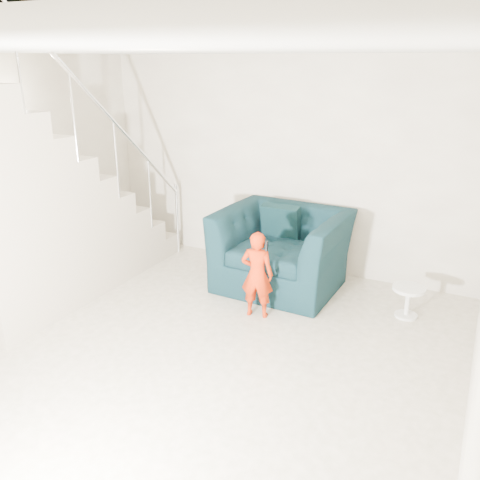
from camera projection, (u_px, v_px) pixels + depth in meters
name	position (u px, v px, depth m)	size (l,w,h in m)	color
floor	(167.00, 364.00, 4.64)	(5.50, 5.50, 0.00)	gray
ceiling	(149.00, 50.00, 3.74)	(5.50, 5.50, 0.00)	silver
back_wall	(284.00, 165.00, 6.51)	(5.00, 5.00, 0.00)	#AA9D8B
armchair	(282.00, 250.00, 6.12)	(1.45, 1.26, 0.94)	black
toddler	(257.00, 275.00, 5.38)	(0.35, 0.23, 0.96)	#A90F05
side_table	(408.00, 297.00, 5.43)	(0.35, 0.35, 0.35)	silver
staircase	(41.00, 220.00, 5.63)	(1.02, 3.03, 3.62)	#ADA089
cushion	(281.00, 223.00, 6.32)	(0.48, 0.14, 0.46)	black
throw	(237.00, 233.00, 6.31)	(0.05, 0.46, 0.52)	black
phone	(267.00, 246.00, 5.18)	(0.02, 0.05, 0.10)	black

